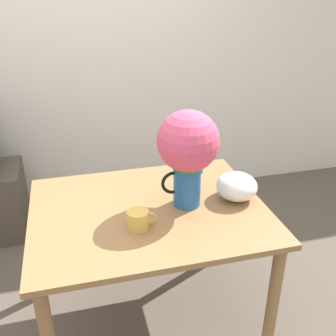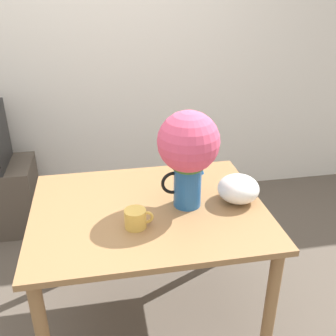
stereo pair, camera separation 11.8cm
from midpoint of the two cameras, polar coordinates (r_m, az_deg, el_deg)
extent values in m
plane|color=brown|center=(2.39, -6.82, -23.14)|extent=(12.00, 12.00, 0.00)
cube|color=silver|center=(3.21, -10.40, 16.76)|extent=(8.00, 0.05, 2.60)
cube|color=olive|center=(1.99, -1.13, -6.15)|extent=(1.16, 0.92, 0.03)
cylinder|color=olive|center=(2.07, 16.27, -19.23)|extent=(0.06, 0.06, 0.72)
cylinder|color=olive|center=(2.53, -14.55, -9.58)|extent=(0.06, 0.06, 0.72)
cylinder|color=olive|center=(2.64, 8.83, -7.33)|extent=(0.06, 0.06, 0.72)
cylinder|color=#235B9E|center=(1.95, 4.58, -2.32)|extent=(0.14, 0.14, 0.24)
cone|color=#235B9E|center=(1.93, 6.34, 0.03)|extent=(0.05, 0.05, 0.06)
torus|color=black|center=(1.93, 2.52, -2.20)|extent=(0.12, 0.02, 0.12)
sphere|color=#3D7033|center=(1.88, 4.76, 2.31)|extent=(0.23, 0.23, 0.23)
sphere|color=#DB4C70|center=(1.86, 4.82, 3.79)|extent=(0.30, 0.30, 0.30)
cylinder|color=gold|center=(1.82, -2.90, -7.37)|extent=(0.10, 0.10, 0.09)
torus|color=gold|center=(1.83, -1.23, -7.21)|extent=(0.06, 0.01, 0.06)
ellipsoid|color=white|center=(2.05, 11.81, -2.99)|extent=(0.21, 0.21, 0.14)
camera|label=1|loc=(0.06, -88.21, 0.88)|focal=42.00mm
camera|label=2|loc=(0.06, 91.79, -0.88)|focal=42.00mm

